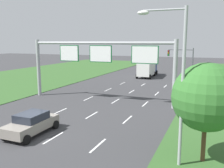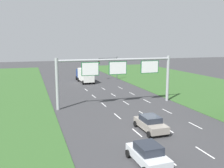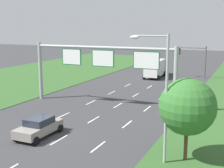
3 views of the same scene
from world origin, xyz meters
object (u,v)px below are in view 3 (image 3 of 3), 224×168
Objects in this scene: car_near_red at (39,127)px; box_truck at (156,68)px; roadside_tree_near at (187,107)px; traffic_light_mast at (194,56)px; street_lamp at (161,88)px; sign_gantry at (103,63)px.

box_truck reaches higher than car_near_red.
roadside_tree_near is (11.69, -33.01, 2.06)m from box_truck.
traffic_light_mast is 0.66× the size of street_lamp.
box_truck is at bearing 109.50° from roadside_tree_near.
box_truck is 35.66m from street_lamp.
box_truck is 6.78m from traffic_light_mast.
roadside_tree_near is (11.48, -11.10, -1.17)m from sign_gantry.
box_truck is 35.09m from roadside_tree_near.
sign_gantry is 2.03× the size of street_lamp.
car_near_red is 35.30m from traffic_light_mast.
car_near_red is 0.79× the size of traffic_light_mast.
roadside_tree_near is at bearing -81.05° from traffic_light_mast.
car_near_red is 0.52× the size of street_lamp.
box_truck is at bearing -168.04° from traffic_light_mast.
street_lamp reaches higher than roadside_tree_near.
sign_gantry is at bearing 87.80° from car_near_red.
sign_gantry is at bearing -104.64° from traffic_light_mast.
street_lamp reaches higher than sign_gantry.
car_near_red is at bearing -92.27° from sign_gantry.
street_lamp reaches higher than traffic_light_mast.
traffic_light_mast is (6.52, 34.55, 3.06)m from car_near_red.
street_lamp is 1.50× the size of roadside_tree_near.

